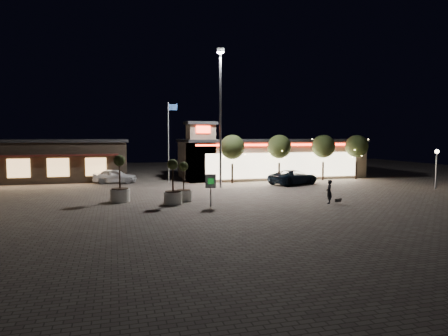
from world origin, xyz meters
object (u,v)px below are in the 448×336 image
object	(u,v)px
pedestrian	(329,192)
planter_left	(120,187)
planter_mid	(184,189)
valet_sign	(211,184)
pickup_truck	(293,177)
white_sedan	(115,176)

from	to	relation	value
pedestrian	planter_left	size ratio (longest dim) A/B	0.49
planter_left	planter_mid	bearing A→B (deg)	-10.71
planter_mid	valet_sign	xyz separation A→B (m)	(1.33, -2.71, 0.63)
pickup_truck	valet_sign	world-z (taller)	valet_sign
planter_mid	pickup_truck	bearing A→B (deg)	30.29
pickup_truck	white_sedan	bearing A→B (deg)	51.39
pedestrian	planter_left	xyz separation A→B (m)	(-13.84, 4.63, 0.20)
pickup_truck	planter_left	size ratio (longest dim) A/B	1.53
white_sedan	valet_sign	xyz separation A→B (m)	(6.03, -15.27, 0.78)
white_sedan	planter_mid	distance (m)	13.41
white_sedan	valet_sign	distance (m)	16.44
pickup_truck	valet_sign	size ratio (longest dim) A/B	2.38
pickup_truck	white_sedan	distance (m)	17.48
planter_left	valet_sign	size ratio (longest dim) A/B	1.55
pedestrian	valet_sign	bearing A→B (deg)	-64.53
white_sedan	valet_sign	world-z (taller)	valet_sign
white_sedan	planter_left	xyz separation A→B (m)	(0.30, -11.73, 0.31)
planter_left	pickup_truck	bearing A→B (deg)	20.55
pedestrian	valet_sign	distance (m)	8.21
pickup_truck	planter_mid	world-z (taller)	planter_mid
planter_left	valet_sign	world-z (taller)	planter_left
planter_left	white_sedan	bearing A→B (deg)	91.46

